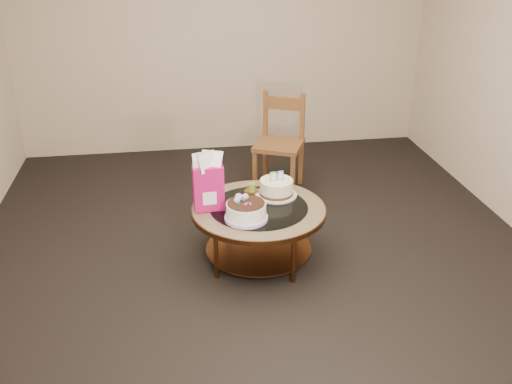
{
  "coord_description": "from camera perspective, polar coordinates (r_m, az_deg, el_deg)",
  "views": [
    {
      "loc": [
        -0.6,
        -3.77,
        2.39
      ],
      "look_at": [
        -0.02,
        0.02,
        0.57
      ],
      "focal_mm": 40.0,
      "sensor_mm": 36.0,
      "label": 1
    }
  ],
  "objects": [
    {
      "name": "ground",
      "position": [
        4.5,
        0.27,
        -6.69
      ],
      "size": [
        5.0,
        5.0,
        0.0
      ],
      "primitive_type": "plane",
      "color": "black",
      "rests_on": "ground"
    },
    {
      "name": "pillar_candle",
      "position": [
        4.49,
        -0.44,
        0.26
      ],
      "size": [
        0.12,
        0.12,
        0.09
      ],
      "rotation": [
        0.0,
        0.0,
        -0.31
      ],
      "color": "#E8D55F",
      "rests_on": "coffee_table"
    },
    {
      "name": "cream_cake",
      "position": [
        4.43,
        2.05,
        0.39
      ],
      "size": [
        0.32,
        0.32,
        0.2
      ],
      "rotation": [
        0.0,
        0.0,
        0.18
      ],
      "color": "silver",
      "rests_on": "coffee_table"
    },
    {
      "name": "dining_chair",
      "position": [
        5.51,
        2.4,
        4.97
      ],
      "size": [
        0.57,
        0.57,
        0.93
      ],
      "rotation": [
        0.0,
        0.0,
        -0.43
      ],
      "color": "brown",
      "rests_on": "ground"
    },
    {
      "name": "coffee_table",
      "position": [
        4.32,
        0.28,
        -2.44
      ],
      "size": [
        1.02,
        1.02,
        0.46
      ],
      "color": "brown",
      "rests_on": "ground"
    },
    {
      "name": "room_walls",
      "position": [
        3.91,
        0.31,
        12.83
      ],
      "size": [
        4.52,
        5.02,
        2.61
      ],
      "color": "#C6B196",
      "rests_on": "ground"
    },
    {
      "name": "gift_bag",
      "position": [
        4.18,
        -4.8,
        1.04
      ],
      "size": [
        0.23,
        0.17,
        0.44
      ],
      "rotation": [
        0.0,
        0.0,
        0.05
      ],
      "color": "#D11378",
      "rests_on": "coffee_table"
    },
    {
      "name": "decorated_cake",
      "position": [
        4.08,
        -1.01,
        -1.99
      ],
      "size": [
        0.31,
        0.31,
        0.18
      ],
      "rotation": [
        0.0,
        0.0,
        -0.31
      ],
      "color": "#C19EE0",
      "rests_on": "coffee_table"
    }
  ]
}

